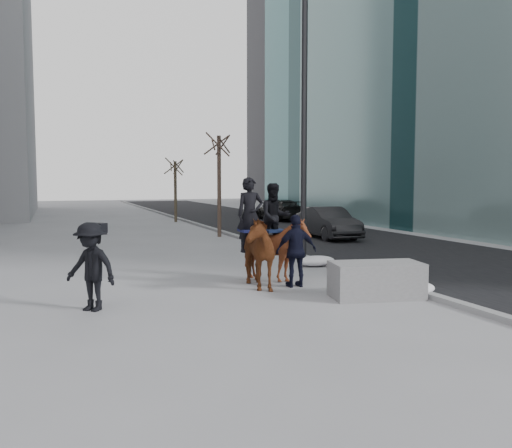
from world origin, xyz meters
name	(u,v)px	position (x,y,z in m)	size (l,w,h in m)	color
ground	(275,294)	(0.00, 0.00, 0.00)	(120.00, 120.00, 0.00)	gray
road	(333,238)	(7.00, 10.00, 0.01)	(8.00, 90.00, 0.01)	black
curb	(249,240)	(3.00, 10.00, 0.06)	(0.25, 90.00, 0.12)	gray
planter	(376,280)	(1.92, -1.18, 0.39)	(1.96, 0.98, 0.78)	gray
car_near	(328,223)	(6.73, 10.00, 0.69)	(1.47, 4.21, 1.39)	black
car_far	(279,210)	(8.88, 20.65, 0.66)	(1.86, 4.58, 1.33)	black
tree_near	(219,181)	(2.40, 12.31, 2.54)	(1.20, 1.20, 5.07)	#392921
tree_far	(175,188)	(2.40, 21.62, 2.07)	(1.20, 1.20, 4.13)	#34291F
mounted_left	(252,247)	(-0.22, 0.88, 0.98)	(0.99, 2.07, 2.65)	#522A10
mounted_right	(276,242)	(0.63, 1.39, 1.00)	(1.42, 1.58, 2.50)	#4E260F
feeder	(296,251)	(0.79, 0.55, 0.88)	(1.04, 0.88, 1.75)	black
camera_crew	(91,266)	(-4.01, -0.21, 0.89)	(1.27, 1.25, 1.75)	black
lamppost	(303,101)	(2.60, 4.01, 4.99)	(0.25, 1.33, 9.09)	black
snow_piles	(361,274)	(2.70, 0.71, 0.16)	(1.29, 5.31, 0.33)	white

